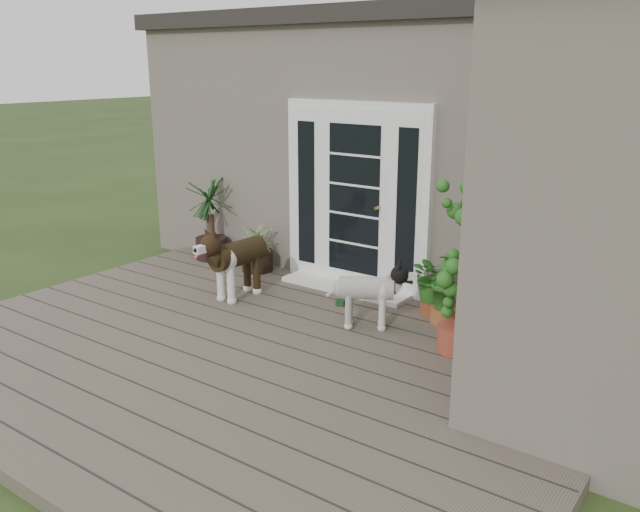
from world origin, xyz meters
The scene contains 16 objects.
deck centered at (0.00, 0.40, 0.06)m, with size 6.20×4.60×0.12m, color #6B5B4C.
house_main centered at (0.00, 4.65, 1.55)m, with size 7.40×4.00×3.10m, color #665E54.
roof_main centered at (0.00, 4.65, 3.20)m, with size 7.60×4.20×0.20m, color #2D2826.
house_wing centered at (2.90, 1.50, 1.55)m, with size 1.60×2.40×3.10m, color #665E54.
door_unit centered at (-0.20, 2.60, 1.19)m, with size 1.90×0.14×2.15m, color white.
door_step centered at (-0.20, 2.40, 0.14)m, with size 1.60×0.40×0.05m, color white.
brindle_dog centered at (-1.03, 1.48, 0.50)m, with size 0.39×0.90×0.75m, color #332512, non-canonical shape.
white_dog centered at (0.60, 1.56, 0.42)m, with size 0.31×0.73×0.61m, color silver, non-canonical shape.
spider_plant centered at (-1.53, 2.36, 0.47)m, with size 0.66×0.66×0.70m, color #78965C, non-canonical shape.
yucca centered at (-2.37, 2.40, 0.70)m, with size 0.80×0.80×1.15m, color black, non-canonical shape.
herb_a centered at (0.98, 2.27, 0.43)m, with size 0.49×0.49×0.62m, color #1E5217.
herb_b centered at (1.17, 2.14, 0.39)m, with size 0.36×0.36×0.54m, color #1B6021.
herb_c centered at (2.19, 2.30, 0.39)m, with size 0.35×0.35×0.54m, color #1C5E1A.
sapling centered at (1.58, 1.55, 1.02)m, with size 0.53×0.53×1.80m, color #215217, non-canonical shape.
clog_left centered at (0.04, 2.00, 0.16)m, with size 0.13×0.28×0.09m, color #153619, non-canonical shape.
clog_right centered at (0.00, 2.25, 0.17)m, with size 0.15×0.33×0.10m, color #163821, non-canonical shape.
Camera 1 is at (3.83, -3.71, 2.68)m, focal length 37.06 mm.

